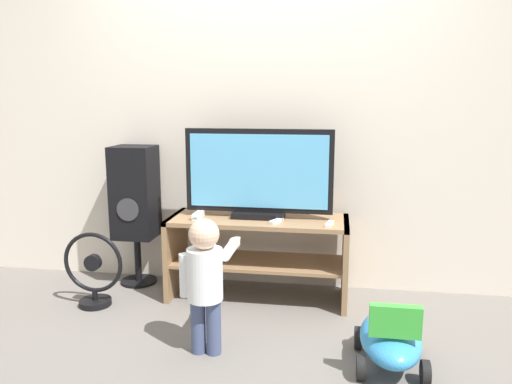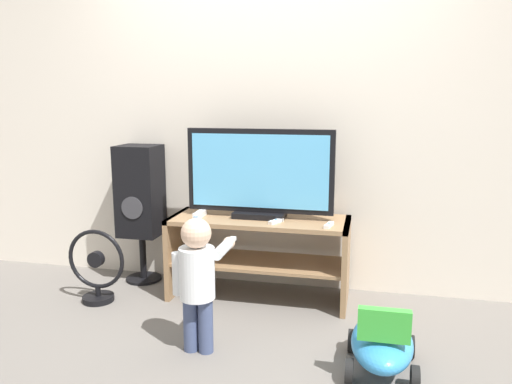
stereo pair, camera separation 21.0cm
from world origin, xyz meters
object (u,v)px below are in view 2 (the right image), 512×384
(remote_secondary, at_px, (276,221))
(speaker_tower, at_px, (140,194))
(ride_on_toy, at_px, (382,342))
(floor_fan, at_px, (97,269))
(television, at_px, (260,174))
(remote_primary, at_px, (329,225))
(child, at_px, (198,274))
(game_console, at_px, (200,214))

(remote_secondary, relative_size, speaker_tower, 0.13)
(speaker_tower, height_order, ride_on_toy, speaker_tower)
(speaker_tower, distance_m, floor_fan, 0.65)
(speaker_tower, bearing_deg, television, -6.39)
(floor_fan, bearing_deg, speaker_tower, 74.40)
(remote_secondary, xyz_separation_m, ride_on_toy, (0.69, -0.70, -0.43))
(remote_primary, bearing_deg, child, -133.24)
(game_console, height_order, floor_fan, game_console)
(remote_secondary, bearing_deg, game_console, 175.33)
(game_console, relative_size, child, 0.22)
(speaker_tower, relative_size, floor_fan, 2.04)
(remote_primary, relative_size, child, 0.17)
(remote_secondary, distance_m, floor_fan, 1.29)
(television, height_order, floor_fan, television)
(floor_fan, bearing_deg, remote_secondary, 10.01)
(television, bearing_deg, remote_primary, -17.25)
(remote_primary, xyz_separation_m, speaker_tower, (-1.44, 0.26, 0.09))
(child, bearing_deg, ride_on_toy, 0.57)
(game_console, xyz_separation_m, ride_on_toy, (1.24, -0.75, -0.44))
(television, bearing_deg, speaker_tower, 173.61)
(child, relative_size, ride_on_toy, 1.31)
(child, distance_m, speaker_tower, 1.26)
(game_console, height_order, speaker_tower, speaker_tower)
(child, bearing_deg, speaker_tower, 129.80)
(remote_primary, height_order, ride_on_toy, remote_primary)
(remote_primary, xyz_separation_m, child, (-0.65, -0.69, -0.14))
(child, height_order, speaker_tower, speaker_tower)
(television, relative_size, game_console, 6.01)
(television, distance_m, remote_primary, 0.59)
(game_console, xyz_separation_m, remote_secondary, (0.55, -0.04, -0.01))
(television, relative_size, child, 1.33)
(child, bearing_deg, remote_primary, 46.76)
(floor_fan, distance_m, ride_on_toy, 1.97)
(remote_secondary, distance_m, speaker_tower, 1.12)
(floor_fan, bearing_deg, child, -28.32)
(speaker_tower, bearing_deg, remote_secondary, -12.45)
(remote_primary, distance_m, child, 0.96)
(television, height_order, remote_secondary, television)
(game_console, bearing_deg, floor_fan, -158.74)
(child, bearing_deg, game_console, 108.44)
(television, bearing_deg, floor_fan, -162.05)
(game_console, bearing_deg, television, 12.29)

